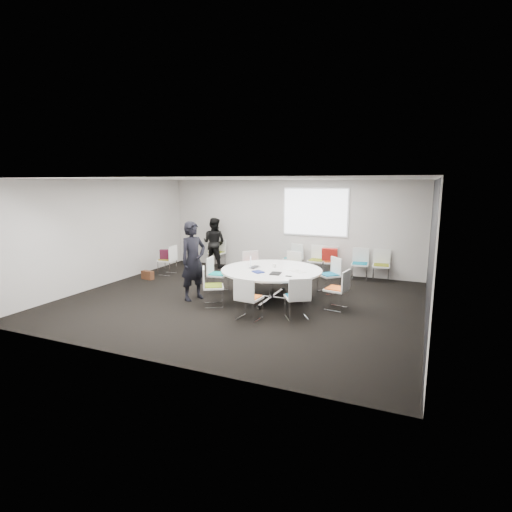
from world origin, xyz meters
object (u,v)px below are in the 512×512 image
at_px(chair_ring_b, 329,282).
at_px(chair_spare_left, 168,266).
at_px(chair_ring_e, 218,281).
at_px(person_main, 193,261).
at_px(conference_table, 271,277).
at_px(chair_ring_a, 337,297).
at_px(chair_back_e, 381,272).
at_px(chair_ring_f, 213,294).
at_px(cup, 274,266).
at_px(person_back, 214,243).
at_px(brown_bag, 148,275).
at_px(maroon_bag, 167,254).
at_px(chair_person_back, 217,258).
at_px(chair_back_d, 360,270).
at_px(chair_ring_d, 253,274).
at_px(chair_ring_h, 297,306).
at_px(chair_ring_g, 249,306).
at_px(chair_back_a, 293,264).
at_px(laptop, 256,267).
at_px(chair_back_b, 317,266).
at_px(chair_back_c, 331,267).
at_px(chair_ring_c, 290,275).

xyz_separation_m(chair_ring_b, chair_spare_left, (-4.88, 0.04, 0.00)).
height_order(chair_ring_b, chair_spare_left, same).
distance_m(chair_ring_e, person_main, 1.03).
distance_m(conference_table, chair_ring_a, 1.60).
relative_size(chair_back_e, person_main, 0.48).
bearing_deg(chair_ring_f, cup, 108.73).
relative_size(conference_table, person_main, 1.27).
distance_m(person_main, person_back, 3.62).
xyz_separation_m(person_back, brown_bag, (-0.95, -2.20, -0.69)).
relative_size(maroon_bag, brown_bag, 1.11).
bearing_deg(chair_back_e, chair_person_back, -5.00).
xyz_separation_m(chair_spare_left, brown_bag, (-0.20, -0.70, -0.16)).
xyz_separation_m(person_main, person_back, (-1.33, 3.37, -0.12)).
relative_size(person_back, brown_bag, 4.48).
distance_m(chair_person_back, person_main, 3.83).
bearing_deg(chair_spare_left, chair_back_d, -77.67).
bearing_deg(chair_ring_f, chair_ring_d, 148.82).
distance_m(chair_ring_h, chair_back_e, 4.08).
xyz_separation_m(conference_table, chair_ring_f, (-1.02, -0.98, -0.28)).
height_order(chair_ring_f, chair_ring_g, same).
xyz_separation_m(chair_ring_a, brown_bag, (-5.53, 0.60, -0.16)).
bearing_deg(person_back, chair_person_back, -90.85).
bearing_deg(chair_spare_left, chair_back_a, -68.53).
relative_size(chair_person_back, laptop, 2.64).
height_order(chair_ring_a, chair_ring_g, same).
height_order(conference_table, chair_ring_f, chair_ring_f).
bearing_deg(chair_ring_f, person_main, -143.48).
height_order(chair_back_b, chair_spare_left, same).
height_order(chair_back_b, chair_back_c, same).
bearing_deg(chair_ring_a, maroon_bag, 86.31).
relative_size(chair_ring_d, person_back, 0.55).
bearing_deg(conference_table, chair_ring_f, -136.13).
height_order(chair_ring_e, person_back, person_back).
bearing_deg(brown_bag, laptop, -7.57).
relative_size(chair_ring_g, person_main, 0.48).
distance_m(chair_ring_a, chair_spare_left, 5.49).
distance_m(chair_ring_e, person_back, 3.05).
bearing_deg(chair_ring_f, maroon_bag, -158.31).
relative_size(chair_person_back, brown_bag, 2.44).
relative_size(chair_ring_d, cup, 9.78).
distance_m(chair_ring_h, person_back, 5.49).
distance_m(chair_ring_b, chair_ring_g, 2.81).
bearing_deg(chair_ring_h, person_main, 139.92).
distance_m(chair_ring_c, chair_spare_left, 3.75).
bearing_deg(person_main, chair_back_b, -7.06).
bearing_deg(chair_back_a, chair_ring_b, 152.66).
bearing_deg(laptop, chair_spare_left, 74.17).
relative_size(chair_ring_b, chair_ring_h, 1.00).
bearing_deg(chair_ring_c, chair_person_back, -11.41).
relative_size(chair_ring_h, chair_person_back, 1.00).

